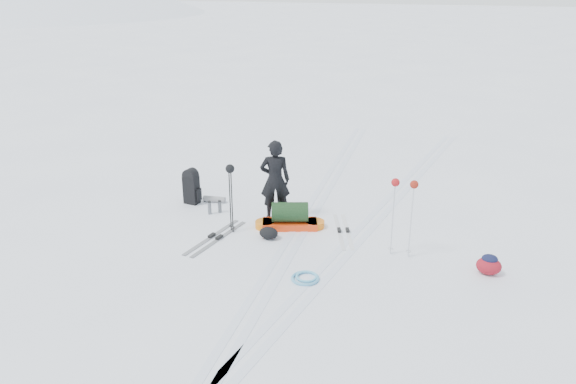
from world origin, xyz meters
name	(u,v)px	position (x,y,z in m)	size (l,w,h in m)	color
ground	(294,239)	(0.00, 0.00, 0.00)	(200.00, 200.00, 0.00)	white
ski_tracks	(335,226)	(0.61, 0.88, 0.00)	(3.38, 17.97, 0.01)	silver
skier	(275,180)	(-0.73, 0.85, 0.88)	(0.64, 0.42, 1.76)	black
pulk_sled	(290,218)	(-0.27, 0.49, 0.21)	(1.51, 0.90, 0.56)	red
expedition_rucksack	(194,187)	(-2.80, 1.04, 0.39)	(0.91, 0.47, 0.84)	black
ski_poles_black	(230,177)	(-1.32, -0.10, 1.20)	(0.19, 0.18, 1.46)	black
ski_poles_silver	(404,192)	(2.11, -0.01, 1.28)	(0.49, 0.16, 1.53)	silver
touring_skis_grey	(216,237)	(-1.51, -0.50, 0.02)	(0.55, 1.86, 0.07)	gray
touring_skis_white	(343,231)	(0.85, 0.65, 0.01)	(0.85, 1.72, 0.06)	silver
rope_coil	(306,278)	(0.71, -1.46, 0.03)	(0.61, 0.61, 0.06)	#519EC5
small_daypack	(489,265)	(3.71, -0.20, 0.18)	(0.53, 0.47, 0.38)	maroon
thermos_pair	(214,207)	(-2.10, 0.65, 0.15)	(0.26, 0.24, 0.31)	#5A5D62
stuff_sack	(269,233)	(-0.49, -0.16, 0.12)	(0.46, 0.39, 0.24)	black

